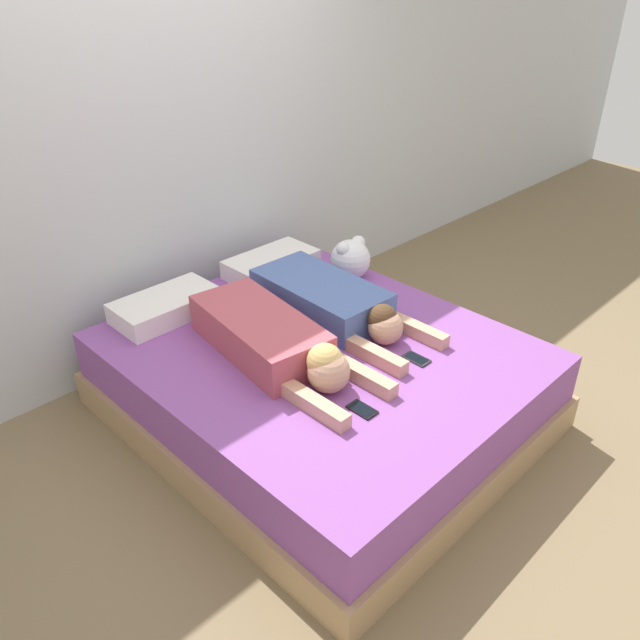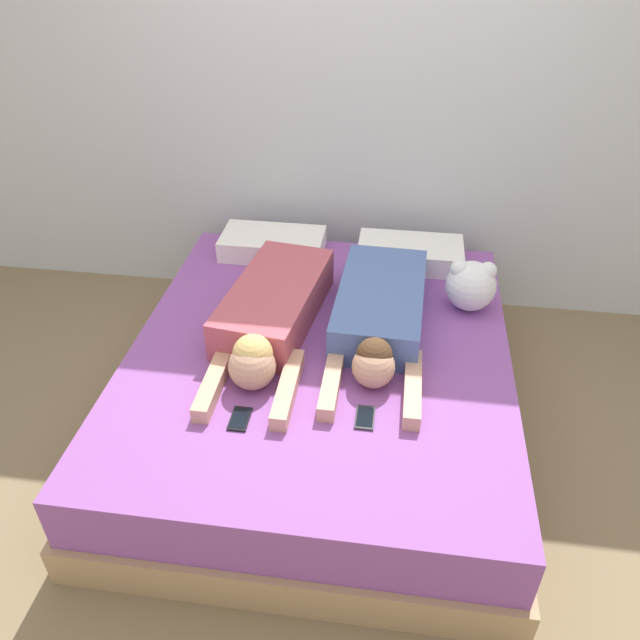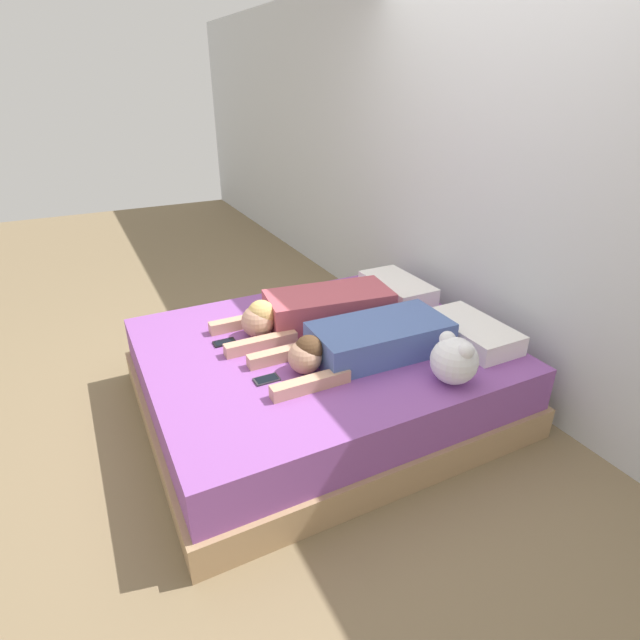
% 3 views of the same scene
% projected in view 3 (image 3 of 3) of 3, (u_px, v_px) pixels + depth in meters
% --- Properties ---
extents(ground_plane, '(12.00, 12.00, 0.00)m').
position_uv_depth(ground_plane, '(320.00, 404.00, 3.20)').
color(ground_plane, '#7F6B4C').
extents(wall_back, '(12.00, 0.06, 2.60)m').
position_uv_depth(wall_back, '(490.00, 182.00, 3.11)').
color(wall_back, silver).
rests_on(wall_back, ground_plane).
extents(bed, '(1.79, 2.09, 0.45)m').
position_uv_depth(bed, '(320.00, 375.00, 3.10)').
color(bed, tan).
rests_on(bed, ground_plane).
extents(pillow_head_left, '(0.58, 0.32, 0.12)m').
position_uv_depth(pillow_head_left, '(397.00, 288.00, 3.62)').
color(pillow_head_left, white).
rests_on(pillow_head_left, bed).
extents(pillow_head_right, '(0.58, 0.32, 0.12)m').
position_uv_depth(pillow_head_right, '(471.00, 332.00, 3.00)').
color(pillow_head_right, white).
rests_on(pillow_head_right, bed).
extents(person_left, '(0.47, 1.17, 0.23)m').
position_uv_depth(person_left, '(313.00, 310.00, 3.18)').
color(person_left, '#B24C59').
rests_on(person_left, bed).
extents(person_right, '(0.42, 1.14, 0.21)m').
position_uv_depth(person_right, '(366.00, 342.00, 2.82)').
color(person_right, '#4C66A5').
rests_on(person_right, bed).
extents(cell_phone_left, '(0.08, 0.13, 0.01)m').
position_uv_depth(cell_phone_left, '(225.00, 342.00, 2.99)').
color(cell_phone_left, black).
rests_on(cell_phone_left, bed).
extents(cell_phone_right, '(0.08, 0.13, 0.01)m').
position_uv_depth(cell_phone_right, '(267.00, 379.00, 2.62)').
color(cell_phone_right, '#2D2D33').
rests_on(cell_phone_right, bed).
extents(plush_toy, '(0.25, 0.25, 0.26)m').
position_uv_depth(plush_toy, '(454.00, 360.00, 2.56)').
color(plush_toy, white).
rests_on(plush_toy, bed).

